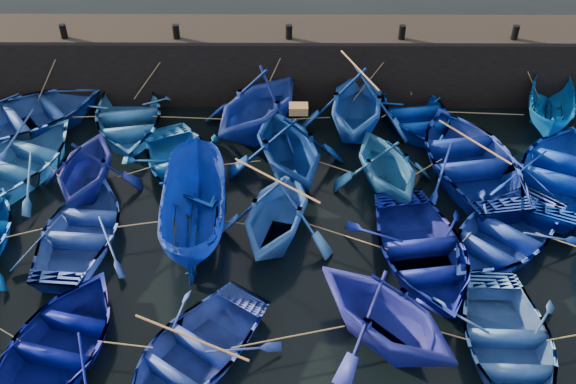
{
  "coord_description": "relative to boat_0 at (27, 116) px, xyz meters",
  "views": [
    {
      "loc": [
        0.08,
        -11.7,
        12.46
      ],
      "look_at": [
        0.0,
        3.2,
        0.7
      ],
      "focal_mm": 40.0,
      "sensor_mm": 36.0,
      "label": 1
    }
  ],
  "objects": [
    {
      "name": "bollard_1",
      "position": [
        5.21,
        2.03,
        2.27
      ],
      "size": [
        0.24,
        0.24,
        0.5
      ],
      "primitive_type": "cylinder",
      "color": "black",
      "rests_on": "quay_top"
    },
    {
      "name": "boat_2",
      "position": [
        8.15,
        -0.08,
        0.63
      ],
      "size": [
        5.86,
        6.07,
        2.45
      ],
      "primitive_type": "imported",
      "rotation": [
        0.0,
        0.0,
        -0.55
      ],
      "color": "navy",
      "rests_on": "ground"
    },
    {
      "name": "bollard_0",
      "position": [
        1.21,
        2.03,
        2.27
      ],
      "size": [
        0.24,
        0.24,
        0.5
      ],
      "primitive_type": "cylinder",
      "color": "black",
      "rests_on": "quay_top"
    },
    {
      "name": "boat_5",
      "position": [
        18.44,
        0.29,
        0.2
      ],
      "size": [
        2.81,
        4.42,
        1.6
      ],
      "primitive_type": "imported",
      "rotation": [
        0.0,
        0.0,
        -0.33
      ],
      "color": "#0354A7",
      "rests_on": "ground"
    },
    {
      "name": "boat_6",
      "position": [
        0.56,
        -2.68,
        -0.06
      ],
      "size": [
        5.47,
        6.25,
        1.08
      ],
      "primitive_type": "imported",
      "rotation": [
        0.0,
        0.0,
        2.74
      ],
      "color": "#235DA0",
      "rests_on": "ground"
    },
    {
      "name": "boat_23",
      "position": [
        11.47,
        -9.31,
        0.47
      ],
      "size": [
        5.32,
        5.33,
        2.13
      ],
      "primitive_type": "imported",
      "rotation": [
        0.0,
        0.0,
        0.77
      ],
      "color": "#1D26A2",
      "rests_on": "ground"
    },
    {
      "name": "bollard_4",
      "position": [
        17.21,
        2.03,
        2.27
      ],
      "size": [
        0.24,
        0.24,
        0.5
      ],
      "primitive_type": "cylinder",
      "color": "black",
      "rests_on": "quay_top"
    },
    {
      "name": "wooden_crate",
      "position": [
        9.51,
        -2.58,
        1.88
      ],
      "size": [
        0.57,
        0.43,
        0.25
      ],
      "primitive_type": "cube",
      "color": "olive",
      "rests_on": "boat_9"
    },
    {
      "name": "boat_10",
      "position": [
        12.25,
        -3.28,
        0.38
      ],
      "size": [
        4.06,
        4.42,
        1.96
      ],
      "primitive_type": "imported",
      "rotation": [
        0.0,
        0.0,
        3.4
      ],
      "color": "#1A5A8F",
      "rests_on": "ground"
    },
    {
      "name": "boat_21",
      "position": [
        3.92,
        -9.79,
        -0.13
      ],
      "size": [
        4.27,
        5.21,
        0.94
      ],
      "primitive_type": "imported",
      "rotation": [
        0.0,
        0.0,
        2.89
      ],
      "color": "#000771",
      "rests_on": "ground"
    },
    {
      "name": "boat_14",
      "position": [
        3.43,
        -5.81,
        -0.13
      ],
      "size": [
        3.55,
        4.72,
        0.93
      ],
      "primitive_type": "imported",
      "rotation": [
        0.0,
        0.0,
        3.06
      ],
      "color": "#2645A7",
      "rests_on": "ground"
    },
    {
      "name": "quay_wall",
      "position": [
        9.21,
        2.93,
        0.65
      ],
      "size": [
        26.0,
        2.5,
        2.5
      ],
      "primitive_type": "cube",
      "color": "black",
      "rests_on": "ground"
    },
    {
      "name": "boat_22",
      "position": [
        7.03,
        -9.97,
        -0.15
      ],
      "size": [
        5.0,
        5.3,
        0.9
      ],
      "primitive_type": "imported",
      "rotation": [
        0.0,
        0.0,
        -0.61
      ],
      "color": "#1F3795",
      "rests_on": "ground"
    },
    {
      "name": "mooring_ropes",
      "position": [
        9.31,
        -2.69,
        0.27
      ],
      "size": [
        18.48,
        11.94,
        2.1
      ],
      "color": "tan",
      "rests_on": "ground"
    },
    {
      "name": "boat_4",
      "position": [
        13.76,
        0.48,
        -0.12
      ],
      "size": [
        3.97,
        5.07,
        0.96
      ],
      "primitive_type": "imported",
      "rotation": [
        0.0,
        0.0,
        0.15
      ],
      "color": "#002CA4",
      "rests_on": "ground"
    },
    {
      "name": "ground",
      "position": [
        9.21,
        -7.57,
        -0.6
      ],
      "size": [
        120.0,
        120.0,
        0.0
      ],
      "primitive_type": "plane",
      "color": "black",
      "rests_on": "ground"
    },
    {
      "name": "loose_oars",
      "position": [
        10.64,
        -4.49,
        1.07
      ],
      "size": [
        10.27,
        12.12,
        1.55
      ],
      "color": "#99724C",
      "rests_on": "ground"
    },
    {
      "name": "boat_8",
      "position": [
        5.94,
        -2.84,
        -0.1
      ],
      "size": [
        5.19,
        5.82,
        1.0
      ],
      "primitive_type": "imported",
      "rotation": [
        0.0,
        0.0,
        0.45
      ],
      "color": "#0F55AA",
      "rests_on": "ground"
    },
    {
      "name": "bollard_3",
      "position": [
        13.21,
        2.03,
        2.27
      ],
      "size": [
        0.24,
        0.24,
        0.5
      ],
      "primitive_type": "cylinder",
      "color": "black",
      "rests_on": "quay_top"
    },
    {
      "name": "boat_24",
      "position": [
        14.35,
        -9.71,
        -0.14
      ],
      "size": [
        3.31,
        4.52,
        0.92
      ],
      "primitive_type": "imported",
      "rotation": [
        0.0,
        0.0,
        -0.03
      ],
      "color": "#2C59B1",
      "rests_on": "ground"
    },
    {
      "name": "boat_12",
      "position": [
        17.79,
        -3.1,
        -0.04
      ],
      "size": [
        5.76,
        6.47,
        1.11
      ],
      "primitive_type": "imported",
      "rotation": [
        0.0,
        0.0,
        2.69
      ],
      "color": "#0630CE",
      "rests_on": "ground"
    },
    {
      "name": "boat_18",
      "position": [
        15.2,
        -5.97,
        -0.11
      ],
      "size": [
        5.73,
        5.74,
        0.98
      ],
      "primitive_type": "imported",
      "rotation": [
        0.0,
        0.0,
        -0.78
      ],
      "color": "#17349F",
      "rests_on": "ground"
    },
    {
      "name": "boat_15",
      "position": [
        6.55,
        -5.53,
        0.34
      ],
      "size": [
        2.08,
        4.95,
        1.88
      ],
      "primitive_type": "imported",
      "rotation": [
        0.0,
        0.0,
        3.19
      ],
      "color": "navy",
      "rests_on": "ground"
    },
    {
      "name": "boat_1",
      "position": [
        3.5,
        0.1,
        -0.08
      ],
      "size": [
        4.5,
        5.6,
        1.03
      ],
      "primitive_type": "imported",
      "rotation": [
        0.0,
        0.0,
        0.2
      ],
      "color": "#225EA1",
      "rests_on": "ground"
    },
    {
      "name": "quay_top",
      "position": [
        9.21,
        2.93,
        1.96
      ],
      "size": [
        26.0,
        2.5,
        0.12
      ],
      "primitive_type": "cube",
      "color": "black",
      "rests_on": "quay_wall"
    },
    {
      "name": "boat_9",
      "position": [
        9.21,
        -2.58,
        0.58
      ],
      "size": [
        4.99,
        5.4,
        2.35
      ],
      "primitive_type": "imported",
      "rotation": [
        0.0,
        0.0,
        3.44
      ],
      "color": "navy",
      "rests_on": "ground"
    },
    {
      "name": "boat_11",
      "position": [
        15.05,
        -2.44,
        0.0
      ],
      "size": [
        5.06,
        6.42,
        1.21
      ],
      "primitive_type": "imported",
      "rotation": [
        0.0,
        0.0,
        3.31
      ],
      "color": "navy",
      "rests_on": "ground"
    },
    {
      "name": "boat_7",
      "position": [
        3.01,
        -3.46,
        0.37
      ],
      "size": [
        3.27,
        3.76,
        1.93
      ],
      "primitive_type": "imported",
      "rotation": [
        0.0,
        0.0,
        3.11
      ],
      "color": "navy",
      "rests_on": "ground"
    },
    {
      "name": "boat_16",
      "position": [
        8.89,
        -5.64,
        0.44
      ],
      "size": [
        4.32,
        4.7,
        2.08
      ],
      "primitive_type": "imported",
      "rotation": [
        0.0,
        0.0,
        -0.26
      ],
      "color": "blue",
      "rests_on": "ground"
    },
    {
      "name": "bollard_2",
      "position": [
        9.21,
        2.03,
        2.27
      ],
      "size": [
        0.24,
        0.24,
        0.5
      ],
      "primitive_type": "cylinder",
      "color": "black",
      "rests_on": "quay_top"
    },
    {
      "name": "boat_3",
      "position": [
        11.57,
        0.07,
        0.59
      ],
      "size": [
        4.52,
        5.05,
        2.38
      ],
      "primitive_type": "imported",
      "rotation": [
        0.0,
        0.0,
        -0.15
      ],
      "color": "#174BB4",
      "rests_on": "ground"
    },
    {
      "name": "boat_17",
      "position": [
        12.82,
        -6.67,
        -0.09
      ],
      "size": [
        4.24,
        5.42,
        1.03
      ],
      "primitive_type": "imported",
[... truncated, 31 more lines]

